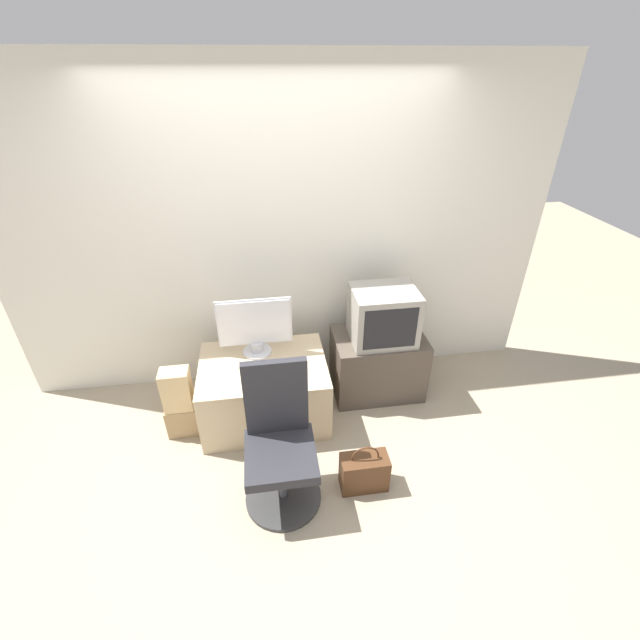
% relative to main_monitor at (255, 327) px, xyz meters
% --- Properties ---
extents(ground_plane, '(12.00, 12.00, 0.00)m').
position_rel_main_monitor_xyz_m(ground_plane, '(0.27, -0.89, -0.76)').
color(ground_plane, tan).
extents(wall_back, '(4.40, 0.05, 2.60)m').
position_rel_main_monitor_xyz_m(wall_back, '(0.27, 0.43, 0.54)').
color(wall_back, silver).
rests_on(wall_back, ground_plane).
extents(desk, '(0.98, 0.73, 0.52)m').
position_rel_main_monitor_xyz_m(desk, '(0.04, -0.16, -0.50)').
color(desk, '#CCB289').
rests_on(desk, ground_plane).
extents(side_stand, '(0.76, 0.50, 0.55)m').
position_rel_main_monitor_xyz_m(side_stand, '(1.01, 0.02, -0.48)').
color(side_stand, '#4C4238').
rests_on(side_stand, ground_plane).
extents(main_monitor, '(0.57, 0.23, 0.48)m').
position_rel_main_monitor_xyz_m(main_monitor, '(0.00, 0.00, 0.00)').
color(main_monitor, silver).
rests_on(main_monitor, desk).
extents(keyboard, '(0.32, 0.11, 0.01)m').
position_rel_main_monitor_xyz_m(keyboard, '(0.03, -0.23, -0.23)').
color(keyboard, '#2D2D2D').
rests_on(keyboard, desk).
extents(mouse, '(0.06, 0.04, 0.03)m').
position_rel_main_monitor_xyz_m(mouse, '(0.25, -0.25, -0.22)').
color(mouse, black).
rests_on(mouse, desk).
extents(crt_tv, '(0.51, 0.41, 0.45)m').
position_rel_main_monitor_xyz_m(crt_tv, '(1.02, -0.01, 0.02)').
color(crt_tv, gray).
rests_on(crt_tv, side_stand).
extents(office_chair, '(0.50, 0.50, 1.00)m').
position_rel_main_monitor_xyz_m(office_chair, '(0.11, -0.91, -0.34)').
color(office_chair, '#333333').
rests_on(office_chair, ground_plane).
extents(cardboard_box_lower, '(0.24, 0.16, 0.26)m').
position_rel_main_monitor_xyz_m(cardboard_box_lower, '(-0.61, -0.25, -0.63)').
color(cardboard_box_lower, '#A3845B').
rests_on(cardboard_box_lower, ground_plane).
extents(cardboard_box_upper, '(0.21, 0.15, 0.34)m').
position_rel_main_monitor_xyz_m(cardboard_box_upper, '(-0.61, -0.25, -0.33)').
color(cardboard_box_upper, '#D1B27F').
rests_on(cardboard_box_upper, cardboard_box_lower).
extents(handbag, '(0.32, 0.16, 0.38)m').
position_rel_main_monitor_xyz_m(handbag, '(0.67, -0.96, -0.62)').
color(handbag, '#4C2D19').
rests_on(handbag, ground_plane).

